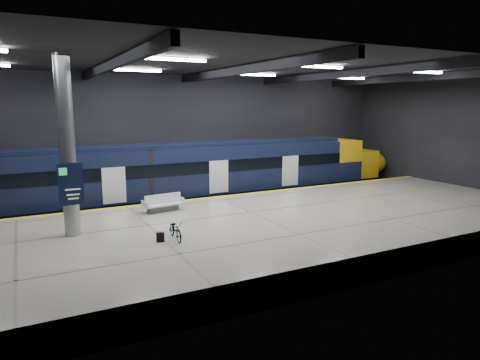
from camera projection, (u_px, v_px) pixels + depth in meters
ground at (242, 229)px, 21.48m from camera, size 30.00×30.00×0.00m
room_shell at (242, 114)px, 20.49m from camera, size 30.10×16.10×8.05m
platform at (267, 231)px, 19.19m from camera, size 30.00×11.00×1.10m
safety_strip at (219, 197)px, 23.69m from camera, size 30.00×0.40×0.01m
rails at (200, 205)px, 26.28m from camera, size 30.00×1.52×0.16m
train at (191, 174)px, 25.66m from camera, size 29.40×2.84×3.79m
bench at (163, 205)px, 20.49m from camera, size 1.99×1.03×0.84m
bicycle at (176, 230)px, 16.17m from camera, size 0.57×1.48×0.77m
pannier_bag at (160, 237)px, 15.94m from camera, size 0.34×0.26×0.35m
info_column at (67, 150)px, 16.19m from camera, size 0.90×0.78×6.90m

